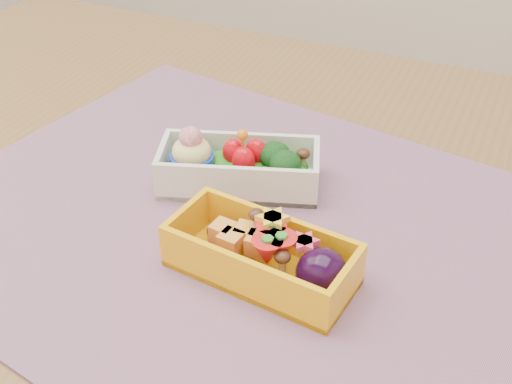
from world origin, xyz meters
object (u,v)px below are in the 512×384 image
at_px(bento_white, 238,167).
at_px(bento_yellow, 265,255).
at_px(table, 270,293).
at_px(placemat, 246,228).

height_order(bento_white, bento_yellow, bento_white).
relative_size(table, bento_yellow, 7.59).
relative_size(bento_white, bento_yellow, 1.04).
bearing_deg(table, bento_white, 149.98).
height_order(table, bento_white, bento_white).
distance_m(table, bento_yellow, 0.15).
bearing_deg(bento_yellow, placemat, 135.08).
xyz_separation_m(bento_white, bento_yellow, (0.08, -0.11, 0.00)).
relative_size(table, placemat, 2.08).
bearing_deg(table, bento_yellow, -70.36).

